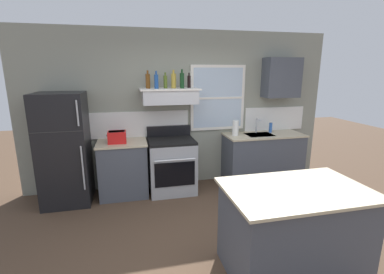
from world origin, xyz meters
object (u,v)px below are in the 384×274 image
at_px(refrigerator, 64,149).
at_px(bottle_dark_green_wine, 182,80).
at_px(stove_range, 172,165).
at_px(bottle_blue_liqueur, 156,81).
at_px(dish_soap_bottle, 271,128).
at_px(bottle_champagne_gold_foil, 174,81).
at_px(paper_towel_roll, 235,128).
at_px(bottle_amber_wine, 148,81).
at_px(bottle_olive_oil_square, 165,82).
at_px(toaster, 117,137).
at_px(bottle_balsamic_dark, 189,82).
at_px(kitchen_island, 293,230).

distance_m(refrigerator, bottle_dark_green_wine, 2.11).
xyz_separation_m(stove_range, bottle_blue_liqueur, (-0.21, 0.04, 1.40)).
distance_m(stove_range, bottle_dark_green_wine, 1.42).
xyz_separation_m(stove_range, dish_soap_bottle, (1.88, 0.14, 0.54)).
relative_size(bottle_champagne_gold_foil, paper_towel_roll, 1.08).
bearing_deg(bottle_champagne_gold_foil, paper_towel_roll, -3.50).
relative_size(bottle_amber_wine, bottle_champagne_gold_foil, 0.97).
bearing_deg(bottle_olive_oil_square, toaster, -170.55).
xyz_separation_m(toaster, dish_soap_bottle, (2.74, 0.16, -0.01)).
xyz_separation_m(refrigerator, bottle_balsamic_dark, (1.99, 0.16, 0.99)).
relative_size(toaster, paper_towel_roll, 1.10).
height_order(bottle_balsamic_dark, dish_soap_bottle, bottle_balsamic_dark).
relative_size(bottle_amber_wine, bottle_dark_green_wine, 0.94).
bearing_deg(bottle_amber_wine, bottle_olive_oil_square, -6.61).
relative_size(paper_towel_roll, dish_soap_bottle, 1.50).
height_order(refrigerator, bottle_olive_oil_square, bottle_olive_oil_square).
bearing_deg(bottle_champagne_gold_foil, refrigerator, -175.81).
bearing_deg(refrigerator, bottle_blue_liqueur, 2.51).
distance_m(refrigerator, bottle_olive_oil_square, 1.88).
height_order(bottle_blue_liqueur, bottle_balsamic_dark, bottle_blue_liqueur).
bearing_deg(bottle_blue_liqueur, bottle_dark_green_wine, 0.96).
relative_size(stove_range, bottle_olive_oil_square, 4.33).
distance_m(refrigerator, paper_towel_roll, 2.80).
xyz_separation_m(stove_range, bottle_olive_oil_square, (-0.06, 0.11, 1.39)).
xyz_separation_m(toaster, bottle_dark_green_wine, (1.06, 0.07, 0.86)).
height_order(bottle_balsamic_dark, kitchen_island, bottle_balsamic_dark).
xyz_separation_m(bottle_blue_liqueur, bottle_dark_green_wine, (0.41, 0.01, 0.01)).
bearing_deg(bottle_blue_liqueur, paper_towel_roll, -0.11).
bearing_deg(bottle_blue_liqueur, toaster, -174.77).
height_order(bottle_blue_liqueur, bottle_champagne_gold_foil, bottle_champagne_gold_foil).
height_order(toaster, bottle_champagne_gold_foil, bottle_champagne_gold_foil).
bearing_deg(toaster, bottle_amber_wine, 17.51).
distance_m(bottle_olive_oil_square, bottle_dark_green_wine, 0.27).
relative_size(refrigerator, bottle_balsamic_dark, 6.97).
bearing_deg(bottle_olive_oil_square, dish_soap_bottle, 0.68).
bearing_deg(stove_range, bottle_balsamic_dark, 22.92).
height_order(bottle_olive_oil_square, bottle_champagne_gold_foil, bottle_champagne_gold_foil).
bearing_deg(refrigerator, bottle_dark_green_wine, 2.16).
xyz_separation_m(stove_range, bottle_balsamic_dark, (0.34, 0.14, 1.38)).
distance_m(bottle_balsamic_dark, paper_towel_roll, 1.15).
distance_m(bottle_amber_wine, kitchen_island, 3.00).
relative_size(bottle_dark_green_wine, dish_soap_bottle, 1.68).
relative_size(stove_range, bottle_dark_green_wine, 3.60).
relative_size(bottle_balsamic_dark, paper_towel_roll, 0.91).
distance_m(refrigerator, bottle_amber_wine, 1.66).
distance_m(toaster, bottle_dark_green_wine, 1.37).
bearing_deg(bottle_blue_liqueur, bottle_olive_oil_square, 25.93).
bearing_deg(bottle_olive_oil_square, bottle_dark_green_wine, -14.48).
relative_size(bottle_champagne_gold_foil, kitchen_island, 0.21).
bearing_deg(toaster, bottle_champagne_gold_foil, 7.47).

